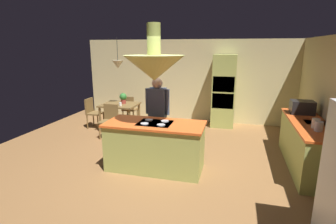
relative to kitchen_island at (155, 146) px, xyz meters
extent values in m
plane|color=olive|center=(0.00, 0.20, -0.47)|extent=(8.16, 8.16, 0.00)
cube|color=beige|center=(0.00, 3.65, 0.81)|extent=(6.80, 0.10, 2.55)
cube|color=#A8B259|center=(0.00, 0.00, -0.02)|extent=(1.81, 0.80, 0.89)
cube|color=#E05B23|center=(0.00, 0.00, 0.44)|extent=(1.87, 0.86, 0.04)
cube|color=black|center=(0.00, 0.00, 0.45)|extent=(0.64, 0.52, 0.01)
cylinder|color=#B2B2B7|center=(-0.16, -0.13, 0.47)|extent=(0.15, 0.15, 0.02)
cylinder|color=#B2B2B7|center=(0.16, -0.13, 0.47)|extent=(0.15, 0.15, 0.02)
cylinder|color=#B2B2B7|center=(-0.16, 0.13, 0.47)|extent=(0.15, 0.15, 0.02)
cylinder|color=#B2B2B7|center=(0.16, 0.13, 0.47)|extent=(0.15, 0.15, 0.02)
cube|color=#A8B259|center=(2.84, 0.80, -0.02)|extent=(0.62, 2.28, 0.89)
cube|color=#E05B23|center=(2.84, 0.80, 0.44)|extent=(0.66, 2.32, 0.04)
cube|color=#B2B2B7|center=(3.00, 0.80, 0.38)|extent=(0.48, 0.36, 0.16)
cube|color=#A8B259|center=(1.10, 3.25, 0.59)|extent=(0.66, 0.62, 2.11)
cube|color=black|center=(1.10, 2.96, 0.83)|extent=(0.60, 0.04, 0.44)
cube|color=black|center=(1.10, 2.96, 0.35)|extent=(0.60, 0.04, 0.44)
cube|color=brown|center=(-1.70, 2.10, 0.27)|extent=(0.99, 0.85, 0.04)
cylinder|color=brown|center=(-2.14, 1.73, -0.11)|extent=(0.06, 0.06, 0.72)
cylinder|color=brown|center=(-1.26, 1.73, -0.11)|extent=(0.06, 0.06, 0.72)
cylinder|color=brown|center=(-2.14, 2.47, -0.11)|extent=(0.06, 0.06, 0.72)
cylinder|color=brown|center=(-1.26, 2.47, -0.11)|extent=(0.06, 0.06, 0.72)
cylinder|color=tan|center=(-0.25, 0.70, -0.05)|extent=(0.14, 0.14, 0.84)
cylinder|color=tan|center=(-0.07, 0.70, -0.05)|extent=(0.14, 0.14, 0.84)
cube|color=#3F4C66|center=(-0.16, 0.70, 0.69)|extent=(0.36, 0.22, 0.64)
cylinder|color=#3F4C66|center=(-0.38, 0.70, 0.72)|extent=(0.09, 0.09, 0.55)
cylinder|color=#3F4C66|center=(0.06, 0.70, 0.72)|extent=(0.09, 0.09, 0.55)
sphere|color=tan|center=(-0.16, 0.70, 1.11)|extent=(0.23, 0.23, 0.23)
cone|color=#A8B259|center=(0.00, 0.00, 1.48)|extent=(1.10, 1.10, 0.45)
cylinder|color=#A8B259|center=(0.00, 0.00, 1.98)|extent=(0.24, 0.24, 0.55)
cone|color=beige|center=(-1.70, 2.10, 1.39)|extent=(0.32, 0.32, 0.22)
cylinder|color=black|center=(-1.70, 2.10, 1.80)|extent=(0.01, 0.01, 0.60)
cube|color=brown|center=(-1.70, 1.37, -0.03)|extent=(0.40, 0.40, 0.04)
cube|color=brown|center=(-1.70, 1.55, 0.19)|extent=(0.40, 0.04, 0.42)
cylinder|color=brown|center=(-1.87, 1.20, -0.25)|extent=(0.04, 0.04, 0.43)
cylinder|color=brown|center=(-1.53, 1.20, -0.25)|extent=(0.04, 0.04, 0.43)
cylinder|color=brown|center=(-1.87, 1.54, -0.25)|extent=(0.04, 0.04, 0.43)
cylinder|color=brown|center=(-1.53, 1.54, -0.25)|extent=(0.04, 0.04, 0.43)
cube|color=brown|center=(-1.70, 2.83, -0.03)|extent=(0.40, 0.40, 0.04)
cube|color=brown|center=(-1.70, 2.65, 0.19)|extent=(0.40, 0.04, 0.42)
cylinder|color=brown|center=(-1.53, 3.00, -0.25)|extent=(0.04, 0.04, 0.43)
cylinder|color=brown|center=(-1.87, 3.00, -0.25)|extent=(0.04, 0.04, 0.43)
cylinder|color=brown|center=(-1.53, 2.66, -0.25)|extent=(0.04, 0.04, 0.43)
cylinder|color=brown|center=(-1.87, 2.66, -0.25)|extent=(0.04, 0.04, 0.43)
cube|color=brown|center=(-2.50, 2.10, -0.03)|extent=(0.40, 0.40, 0.04)
cube|color=brown|center=(-2.68, 2.10, 0.19)|extent=(0.04, 0.40, 0.42)
cylinder|color=brown|center=(-2.33, 1.93, -0.25)|extent=(0.04, 0.04, 0.43)
cylinder|color=brown|center=(-2.33, 2.27, -0.25)|extent=(0.04, 0.04, 0.43)
cylinder|color=brown|center=(-2.67, 1.93, -0.25)|extent=(0.04, 0.04, 0.43)
cylinder|color=brown|center=(-2.67, 2.27, -0.25)|extent=(0.04, 0.04, 0.43)
cylinder|color=#99382D|center=(-1.62, 2.17, 0.35)|extent=(0.14, 0.14, 0.12)
sphere|color=#2D722D|center=(-1.62, 2.17, 0.49)|extent=(0.20, 0.20, 0.20)
cylinder|color=white|center=(-1.58, 1.89, 0.34)|extent=(0.07, 0.07, 0.09)
cylinder|color=silver|center=(2.84, 0.23, 0.54)|extent=(0.13, 0.13, 0.17)
cylinder|color=silver|center=(2.84, 0.41, 0.54)|extent=(0.13, 0.13, 0.17)
cube|color=#232326|center=(2.84, 1.48, 0.60)|extent=(0.46, 0.36, 0.28)
camera|label=1|loc=(1.44, -4.51, 1.85)|focal=27.94mm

